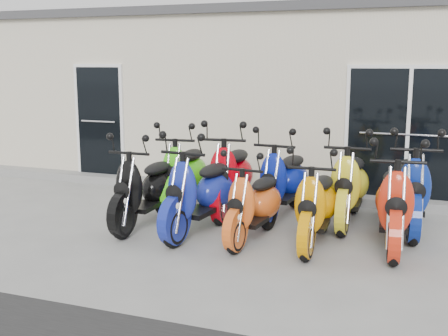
{
  "coord_description": "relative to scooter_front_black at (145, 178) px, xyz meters",
  "views": [
    {
      "loc": [
        2.94,
        -7.33,
        2.37
      ],
      "look_at": [
        0.0,
        0.6,
        0.75
      ],
      "focal_mm": 45.0,
      "sensor_mm": 36.0,
      "label": 1
    }
  ],
  "objects": [
    {
      "name": "ground",
      "position": [
        0.86,
        0.34,
        -0.71
      ],
      "size": [
        80.0,
        80.0,
        0.0
      ],
      "primitive_type": "plane",
      "color": "gray",
      "rests_on": "ground"
    },
    {
      "name": "building",
      "position": [
        0.86,
        5.54,
        0.89
      ],
      "size": [
        14.0,
        6.0,
        3.2
      ],
      "primitive_type": "cube",
      "color": "beige",
      "rests_on": "ground"
    },
    {
      "name": "roof_cap",
      "position": [
        0.86,
        5.54,
        2.57
      ],
      "size": [
        14.2,
        6.2,
        0.16
      ],
      "primitive_type": "cube",
      "color": "#3F3F42",
      "rests_on": "building"
    },
    {
      "name": "front_step",
      "position": [
        0.86,
        2.36,
        -0.63
      ],
      "size": [
        14.0,
        0.4,
        0.15
      ],
      "primitive_type": "cube",
      "color": "gray",
      "rests_on": "ground"
    },
    {
      "name": "door_left",
      "position": [
        -2.34,
        2.51,
        0.55
      ],
      "size": [
        1.07,
        0.08,
        2.22
      ],
      "primitive_type": "cube",
      "color": "black",
      "rests_on": "front_step"
    },
    {
      "name": "door_right",
      "position": [
        3.46,
        2.51,
        0.55
      ],
      "size": [
        2.02,
        0.08,
        2.22
      ],
      "primitive_type": "cube",
      "color": "black",
      "rests_on": "front_step"
    },
    {
      "name": "scooter_front_black",
      "position": [
        0.0,
        0.0,
        0.0
      ],
      "size": [
        0.7,
        1.92,
        1.42
      ],
      "primitive_type": null,
      "rotation": [
        0.0,
        0.0,
        0.0
      ],
      "color": "black",
      "rests_on": "ground"
    },
    {
      "name": "scooter_front_blue",
      "position": [
        0.88,
        -0.05,
        0.03
      ],
      "size": [
        0.93,
        2.07,
        1.48
      ],
      "primitive_type": null,
      "rotation": [
        0.0,
        0.0,
        -0.1
      ],
      "color": "navy",
      "rests_on": "ground"
    },
    {
      "name": "scooter_front_orange_a",
      "position": [
        1.67,
        -0.1,
        -0.07
      ],
      "size": [
        0.79,
        1.78,
        1.28
      ],
      "primitive_type": null,
      "rotation": [
        0.0,
        0.0,
        -0.09
      ],
      "color": "#DC591B",
      "rests_on": "ground"
    },
    {
      "name": "scooter_front_orange_b",
      "position": [
        2.48,
        -0.02,
        -0.03
      ],
      "size": [
        0.71,
        1.86,
        1.36
      ],
      "primitive_type": null,
      "rotation": [
        0.0,
        0.0,
        0.02
      ],
      "color": "#D38401",
      "rests_on": "ground"
    },
    {
      "name": "scooter_front_red",
      "position": [
        3.43,
        0.25,
        0.04
      ],
      "size": [
        0.9,
        2.07,
        1.49
      ],
      "primitive_type": null,
      "rotation": [
        0.0,
        0.0,
        0.08
      ],
      "color": "red",
      "rests_on": "ground"
    },
    {
      "name": "scooter_back_green",
      "position": [
        0.1,
        1.15,
        0.02
      ],
      "size": [
        0.94,
        2.04,
        1.46
      ],
      "primitive_type": null,
      "rotation": [
        0.0,
        0.0,
        0.12
      ],
      "color": "#43D014",
      "rests_on": "ground"
    },
    {
      "name": "scooter_back_red",
      "position": [
        0.92,
        1.11,
        0.05
      ],
      "size": [
        0.97,
        2.13,
        1.52
      ],
      "primitive_type": null,
      "rotation": [
        0.0,
        0.0,
        0.11
      ],
      "color": "#B3000B",
      "rests_on": "ground"
    },
    {
      "name": "scooter_back_blue",
      "position": [
        1.75,
        1.16,
        0.01
      ],
      "size": [
        0.86,
        2.01,
        1.45
      ],
      "primitive_type": null,
      "rotation": [
        0.0,
        0.0,
        -0.08
      ],
      "color": "navy",
      "rests_on": "ground"
    },
    {
      "name": "scooter_back_yellow",
      "position": [
        2.74,
        1.14,
        0.03
      ],
      "size": [
        0.77,
        2.02,
        1.48
      ],
      "primitive_type": null,
      "rotation": [
        0.0,
        0.0,
        0.02
      ],
      "color": "yellow",
      "rests_on": "ground"
    },
    {
      "name": "scooter_back_extra",
      "position": [
        3.59,
        1.11,
        0.05
      ],
      "size": [
        0.97,
        2.13,
        1.52
      ],
      "primitive_type": null,
      "rotation": [
        0.0,
        0.0,
        0.11
      ],
      "color": "navy",
      "rests_on": "ground"
    }
  ]
}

